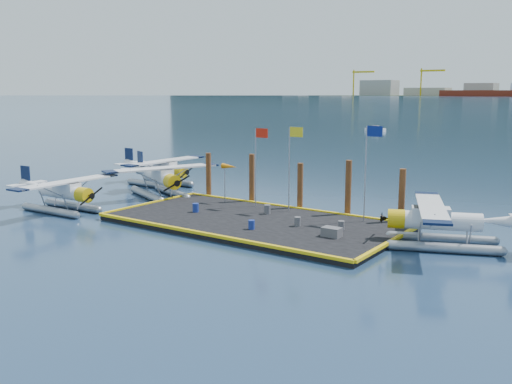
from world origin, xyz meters
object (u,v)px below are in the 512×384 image
drum_4 (341,225)px  windsock (229,167)px  seaplane_a (64,194)px  piling_0 (209,176)px  drum_3 (252,225)px  crate (332,232)px  flagpole_blue (369,159)px  piling_4 (402,198)px  piling_3 (348,190)px  drum_5 (267,209)px  drum_2 (298,222)px  piling_1 (252,180)px  seaplane_b (161,180)px  flagpole_yellow (292,156)px  piling_2 (300,188)px  seaplane_d (437,224)px  flagpole_red (258,155)px  drum_0 (196,208)px  seaplane_c (162,171)px

drum_4 → windsock: bearing=165.1°
seaplane_a → piling_0: size_ratio=2.28×
drum_3 → crate: (5.10, 1.29, -0.01)m
flagpole_blue → piling_4: flagpole_blue is taller
seaplane_a → flagpole_blue: flagpole_blue is taller
flagpole_blue → piling_3: bearing=143.9°
drum_4 → drum_5: (-6.56, 1.27, 0.04)m
drum_5 → drum_2: bearing=-28.0°
piling_1 → piling_3: bearing=0.0°
seaplane_b → flagpole_yellow: bearing=114.0°
windsock → piling_2: piling_2 is taller
piling_4 → seaplane_d: bearing=-46.1°
flagpole_red → piling_0: 6.84m
piling_0 → piling_2: size_ratio=1.05×
seaplane_b → piling_3: piling_3 is taller
drum_4 → drum_0: bearing=-173.7°
seaplane_c → flagpole_red: size_ratio=1.61×
seaplane_a → seaplane_b: 8.79m
drum_2 → drum_3: size_ratio=1.05×
seaplane_a → piling_3: piling_3 is taller
seaplane_b → crate: bearing=99.7°
seaplane_c → drum_5: bearing=72.0°
seaplane_b → seaplane_d: 24.75m
seaplane_c → piling_4: size_ratio=2.41×
flagpole_red → seaplane_a: bearing=-144.2°
crate → drum_5: bearing=155.6°
drum_4 → windsock: (-11.34, 3.02, 2.53)m
drum_0 → flagpole_yellow: bearing=37.3°
seaplane_c → drum_4: bearing=74.7°
windsock → piling_3: piling_3 is taller
seaplane_b → drum_3: bearing=90.3°
seaplane_c → flagpole_yellow: (17.29, -4.33, 3.02)m
piling_2 → piling_4: bearing=0.0°
drum_2 → piling_4: bearing=46.9°
seaplane_d → piling_2: piling_2 is taller
seaplane_c → drum_2: bearing=70.6°
flagpole_red → piling_2: flagpole_red is taller
drum_2 → drum_5: size_ratio=0.93×
flagpole_blue → drum_5: bearing=-165.9°
drum_2 → windsock: bearing=156.3°
seaplane_b → drum_2: seaplane_b is taller
drum_2 → piling_1: piling_1 is taller
windsock → piling_1: bearing=57.3°
drum_3 → piling_3: bearing=68.8°
seaplane_d → drum_5: seaplane_d is taller
piling_3 → piling_1: bearing=180.0°
piling_3 → piling_4: (4.00, 0.00, -0.15)m
crate → flagpole_blue: 6.29m
drum_5 → piling_2: (0.75, 3.35, 1.17)m
piling_0 → piling_3: (13.00, 0.00, 0.15)m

